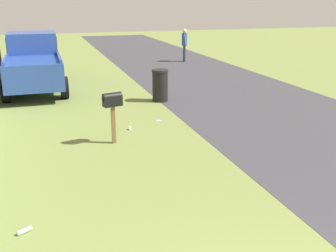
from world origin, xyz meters
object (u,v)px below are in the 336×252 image
at_px(mailbox, 112,104).
at_px(trash_bin, 160,85).
at_px(pickup_truck, 34,60).
at_px(pedestrian, 184,43).

distance_m(mailbox, trash_bin, 4.27).
height_order(mailbox, pickup_truck, pickup_truck).
xyz_separation_m(mailbox, pedestrian, (11.77, -6.03, 0.06)).
relative_size(mailbox, pedestrian, 0.70).
bearing_deg(mailbox, pedestrian, -40.82).
relative_size(mailbox, pickup_truck, 0.22).
bearing_deg(pedestrian, pickup_truck, -130.78).
bearing_deg(pickup_truck, mailbox, -165.83).
bearing_deg(pedestrian, trash_bin, -97.21).
relative_size(trash_bin, pedestrian, 0.61).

